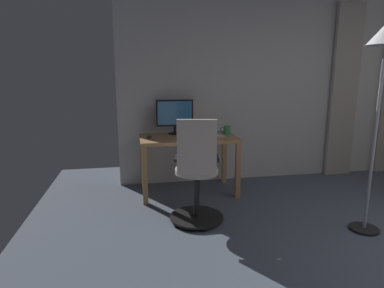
# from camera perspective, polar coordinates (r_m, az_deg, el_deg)

# --- Properties ---
(back_room_partition) EXTENTS (5.71, 0.10, 2.73)m
(back_room_partition) POSITION_cam_1_polar(r_m,az_deg,el_deg) (5.17, 20.76, 9.85)
(back_room_partition) COLOR silver
(back_room_partition) RESTS_ON ground
(curtain_right_panel) EXTENTS (0.41, 0.06, 2.50)m
(curtain_right_panel) POSITION_cam_1_polar(r_m,az_deg,el_deg) (5.31, 25.23, 8.26)
(curtain_right_panel) COLOR #B8AC9F
(curtain_right_panel) RESTS_ON ground
(desk) EXTENTS (1.21, 0.68, 0.74)m
(desk) POSITION_cam_1_polar(r_m,az_deg,el_deg) (4.09, -0.67, -0.12)
(desk) COLOR tan
(desk) RESTS_ON ground
(office_chair) EXTENTS (0.56, 0.56, 1.09)m
(office_chair) POSITION_cam_1_polar(r_m,az_deg,el_deg) (3.23, 0.84, -5.68)
(office_chair) COLOR black
(office_chair) RESTS_ON ground
(computer_monitor) EXTENTS (0.48, 0.18, 0.45)m
(computer_monitor) POSITION_cam_1_polar(r_m,az_deg,el_deg) (4.23, -3.07, 5.22)
(computer_monitor) COLOR black
(computer_monitor) RESTS_ON desk
(computer_keyboard) EXTENTS (0.40, 0.14, 0.02)m
(computer_keyboard) POSITION_cam_1_polar(r_m,az_deg,el_deg) (4.05, 2.77, 1.45)
(computer_keyboard) COLOR #B7BCC1
(computer_keyboard) RESTS_ON desk
(computer_mouse) EXTENTS (0.06, 0.10, 0.04)m
(computer_mouse) POSITION_cam_1_polar(r_m,az_deg,el_deg) (3.97, -7.53, 1.25)
(computer_mouse) COLOR #333338
(computer_mouse) RESTS_ON desk
(mug_coffee) EXTENTS (0.14, 0.09, 0.11)m
(mug_coffee) POSITION_cam_1_polar(r_m,az_deg,el_deg) (4.25, 6.14, 2.49)
(mug_coffee) COLOR #3D9951
(mug_coffee) RESTS_ON desk
(floor_lamp) EXTENTS (0.33, 0.33, 1.95)m
(floor_lamp) POSITION_cam_1_polar(r_m,az_deg,el_deg) (3.39, 30.82, 13.03)
(floor_lamp) COLOR black
(floor_lamp) RESTS_ON ground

